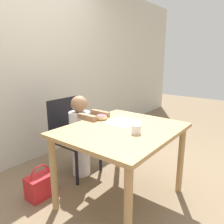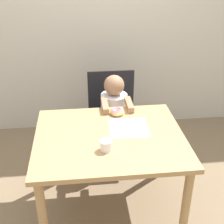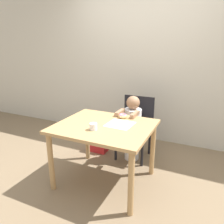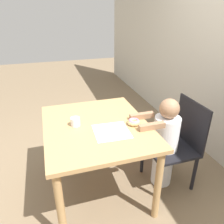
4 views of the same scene
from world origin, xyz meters
TOP-DOWN VIEW (x-y plane):
  - ground_plane at (0.00, 0.00)m, footprint 12.00×12.00m
  - wall_back at (0.00, 1.48)m, footprint 8.00×0.05m
  - dining_table at (0.00, 0.00)m, footprint 1.07×0.91m
  - chair at (0.11, 0.78)m, footprint 0.46×0.44m
  - child_figure at (0.11, 0.65)m, footprint 0.26×0.46m
  - donut at (0.09, 0.32)m, footprint 0.11×0.11m
  - napkin at (0.15, 0.09)m, footprint 0.30×0.30m
  - handbag at (-0.44, 0.66)m, footprint 0.28×0.17m
  - cup at (-0.04, -0.18)m, footprint 0.08×0.08m

SIDE VIEW (x-z plane):
  - ground_plane at x=0.00m, z-range 0.00..0.00m
  - handbag at x=-0.44m, z-range -0.05..0.29m
  - chair at x=0.11m, z-range 0.01..0.90m
  - child_figure at x=0.11m, z-range 0.01..0.95m
  - dining_table at x=0.00m, z-range 0.27..1.00m
  - napkin at x=0.15m, z-range 0.73..0.74m
  - donut at x=0.09m, z-range 0.74..0.78m
  - cup at x=-0.04m, z-range 0.73..0.81m
  - wall_back at x=0.00m, z-range 0.00..2.50m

